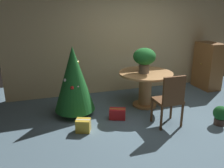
{
  "coord_description": "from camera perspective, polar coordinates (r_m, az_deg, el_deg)",
  "views": [
    {
      "loc": [
        -2.22,
        -3.31,
        2.06
      ],
      "look_at": [
        -0.96,
        0.57,
        0.73
      ],
      "focal_mm": 37.71,
      "sensor_mm": 36.0,
      "label": 1
    }
  ],
  "objects": [
    {
      "name": "gift_box_gold",
      "position": [
        4.17,
        -6.98,
        -9.96
      ],
      "size": [
        0.3,
        0.26,
        0.23
      ],
      "color": "gold",
      "rests_on": "ground_plane"
    },
    {
      "name": "round_dining_table",
      "position": [
        5.09,
        8.1,
        0.12
      ],
      "size": [
        1.14,
        1.14,
        0.76
      ],
      "color": "#B27F4C",
      "rests_on": "ground_plane"
    },
    {
      "name": "wooden_cabinet",
      "position": [
        6.69,
        22.2,
        4.12
      ],
      "size": [
        0.45,
        0.73,
        1.2
      ],
      "color": "brown",
      "rests_on": "ground_plane"
    },
    {
      "name": "holiday_tree",
      "position": [
        4.61,
        -9.27,
        1.24
      ],
      "size": [
        0.8,
        0.8,
        1.38
      ],
      "color": "brown",
      "rests_on": "ground_plane"
    },
    {
      "name": "ground_plane",
      "position": [
        4.49,
        14.3,
        -9.87
      ],
      "size": [
        6.6,
        6.6,
        0.0
      ],
      "primitive_type": "plane",
      "color": "slate"
    },
    {
      "name": "back_wall_panel",
      "position": [
        5.99,
        4.03,
        10.73
      ],
      "size": [
        6.0,
        0.1,
        2.6
      ],
      "primitive_type": "cube",
      "color": "beige",
      "rests_on": "ground_plane"
    },
    {
      "name": "potted_plant",
      "position": [
        4.76,
        24.79,
        -6.78
      ],
      "size": [
        0.27,
        0.27,
        0.36
      ],
      "color": "#4C382D",
      "rests_on": "ground_plane"
    },
    {
      "name": "flower_vase",
      "position": [
        4.91,
        7.86,
        6.34
      ],
      "size": [
        0.47,
        0.47,
        0.52
      ],
      "color": "#665B51",
      "rests_on": "round_dining_table"
    },
    {
      "name": "wooden_chair_near",
      "position": [
        4.26,
        13.91,
        -3.32
      ],
      "size": [
        0.46,
        0.4,
        0.97
      ],
      "color": "brown",
      "rests_on": "ground_plane"
    },
    {
      "name": "gift_box_red",
      "position": [
        4.59,
        1.31,
        -7.23
      ],
      "size": [
        0.35,
        0.28,
        0.21
      ],
      "color": "red",
      "rests_on": "ground_plane"
    }
  ]
}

